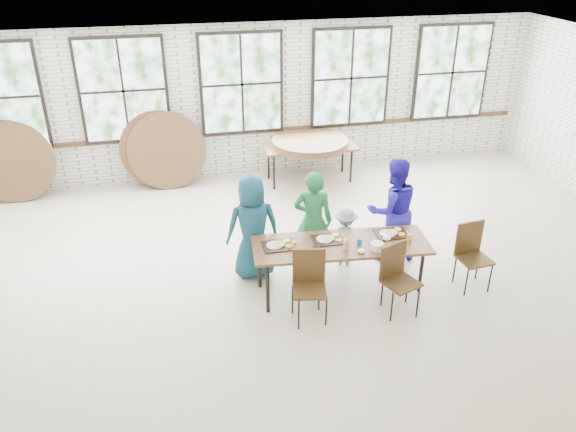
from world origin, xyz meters
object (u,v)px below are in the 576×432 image
Objects in this scene: chair_near_left at (309,279)px; chair_near_right at (397,273)px; storage_table at (310,148)px; dining_table at (341,247)px.

chair_near_left is 1.16m from chair_near_right.
chair_near_left and chair_near_right have the same top height.
chair_near_right is 4.39m from storage_table.
storage_table is (1.13, 4.28, 0.13)m from chair_near_left.
dining_table is 1.35× the size of storage_table.
dining_table is at bearing 51.04° from chair_near_left.
chair_near_left is at bearing -134.72° from dining_table.
dining_table and storage_table have the same top height.
dining_table is at bearing 114.04° from chair_near_right.
chair_near_right reaches higher than dining_table.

